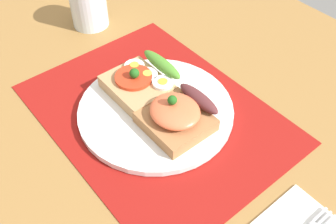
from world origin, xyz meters
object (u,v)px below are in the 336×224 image
plate (156,110)px  drinking_glass (89,5)px  sandwich_salmon (176,116)px  sandwich_egg_tomato (142,81)px

plate → drinking_glass: 28.65cm
sandwich_salmon → drinking_glass: size_ratio=1.21×
sandwich_egg_tomato → drinking_glass: (-23.10, 4.22, 1.34)cm
plate → drinking_glass: size_ratio=2.85×
sandwich_egg_tomato → drinking_glass: 23.52cm
sandwich_egg_tomato → drinking_glass: size_ratio=1.20×
sandwich_egg_tomato → sandwich_salmon: 9.58cm
drinking_glass → sandwich_egg_tomato: bearing=-10.4°
plate → sandwich_salmon: sandwich_salmon is taller
sandwich_egg_tomato → plate: bearing=-13.2°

